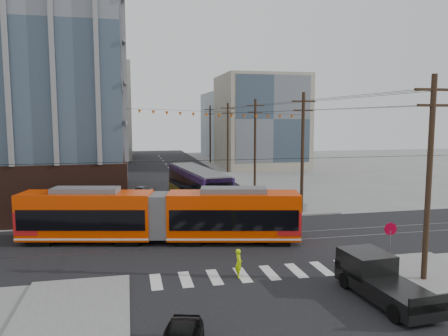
{
  "coord_description": "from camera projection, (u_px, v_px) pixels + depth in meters",
  "views": [
    {
      "loc": [
        -6.9,
        -25.79,
        8.8
      ],
      "look_at": [
        1.26,
        11.08,
        4.39
      ],
      "focal_mm": 35.0,
      "sensor_mm": 36.0,
      "label": 1
    }
  ],
  "objects": [
    {
      "name": "parked_car_silver",
      "position": [
        149.0,
        209.0,
        38.25
      ],
      "size": [
        2.38,
        4.95,
        1.56
      ],
      "primitive_type": "imported",
      "rotation": [
        0.0,
        0.0,
        3.3
      ],
      "color": "#ACB6C2",
      "rests_on": "ground"
    },
    {
      "name": "jersey_barrier",
      "position": [
        290.0,
        204.0,
        42.15
      ],
      "size": [
        2.12,
        4.46,
        0.87
      ],
      "primitive_type": "cube",
      "rotation": [
        0.0,
        0.0,
        0.27
      ],
      "color": "slate",
      "rests_on": "ground"
    },
    {
      "name": "bg_bldg_nw_far",
      "position": [
        93.0,
        111.0,
        93.17
      ],
      "size": [
        16.0,
        18.0,
        20.0
      ],
      "primitive_type": "cube",
      "color": "gray",
      "rests_on": "ground"
    },
    {
      "name": "ground",
      "position": [
        242.0,
        257.0,
        27.51
      ],
      "size": [
        160.0,
        160.0,
        0.0
      ],
      "primitive_type": "plane",
      "color": "slate"
    },
    {
      "name": "utility_pole_near",
      "position": [
        429.0,
        180.0,
        22.88
      ],
      "size": [
        0.3,
        0.3,
        11.0
      ],
      "primitive_type": "cylinder",
      "color": "black",
      "rests_on": "ground"
    },
    {
      "name": "bg_bldg_nw_near",
      "position": [
        65.0,
        116.0,
        73.25
      ],
      "size": [
        18.0,
        16.0,
        18.0
      ],
      "primitive_type": "cube",
      "color": "#8C99A5",
      "rests_on": "ground"
    },
    {
      "name": "parked_car_white",
      "position": [
        145.0,
        197.0,
        44.82
      ],
      "size": [
        3.5,
        5.05,
        1.36
      ],
      "primitive_type": "imported",
      "rotation": [
        0.0,
        0.0,
        3.52
      ],
      "color": "silver",
      "rests_on": "ground"
    },
    {
      "name": "stop_sign",
      "position": [
        390.0,
        247.0,
        25.43
      ],
      "size": [
        0.88,
        0.88,
        2.54
      ],
      "primitive_type": null,
      "rotation": [
        0.0,
        0.0,
        -0.15
      ],
      "color": "#A5001E",
      "rests_on": "ground"
    },
    {
      "name": "parked_car_grey",
      "position": [
        142.0,
        191.0,
        48.1
      ],
      "size": [
        3.41,
        5.04,
        1.28
      ],
      "primitive_type": "imported",
      "rotation": [
        0.0,
        0.0,
        2.84
      ],
      "color": "slate",
      "rests_on": "ground"
    },
    {
      "name": "streetcar",
      "position": [
        160.0,
        216.0,
        30.67
      ],
      "size": [
        19.62,
        6.92,
        3.76
      ],
      "primitive_type": null,
      "rotation": [
        0.0,
        0.0,
        -0.22
      ],
      "color": "#DC3400",
      "rests_on": "ground"
    },
    {
      "name": "pedestrian",
      "position": [
        239.0,
        263.0,
        24.01
      ],
      "size": [
        0.42,
        0.61,
        1.6
      ],
      "primitive_type": "imported",
      "rotation": [
        0.0,
        0.0,
        1.51
      ],
      "color": "#CDFC08",
      "rests_on": "ground"
    },
    {
      "name": "bg_bldg_ne_far",
      "position": [
        242.0,
        125.0,
        96.51
      ],
      "size": [
        16.0,
        16.0,
        14.0
      ],
      "primitive_type": "cube",
      "color": "#8C99A5",
      "rests_on": "ground"
    },
    {
      "name": "bg_bldg_ne_near",
      "position": [
        260.0,
        122.0,
        76.57
      ],
      "size": [
        14.0,
        14.0,
        16.0
      ],
      "primitive_type": "cube",
      "color": "gray",
      "rests_on": "ground"
    },
    {
      "name": "utility_pole_far",
      "position": [
        210.0,
        135.0,
        83.01
      ],
      "size": [
        0.3,
        0.3,
        11.0
      ],
      "primitive_type": "cylinder",
      "color": "black",
      "rests_on": "ground"
    },
    {
      "name": "city_bus",
      "position": [
        198.0,
        187.0,
        43.61
      ],
      "size": [
        4.56,
        13.58,
        3.77
      ],
      "primitive_type": null,
      "rotation": [
        0.0,
        0.0,
        0.13
      ],
      "color": "#2F194F",
      "rests_on": "ground"
    },
    {
      "name": "pickup_truck",
      "position": [
        386.0,
        282.0,
        20.79
      ],
      "size": [
        2.45,
        5.95,
        1.98
      ],
      "primitive_type": null,
      "rotation": [
        0.0,
        0.0,
        0.06
      ],
      "color": "black",
      "rests_on": "ground"
    }
  ]
}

